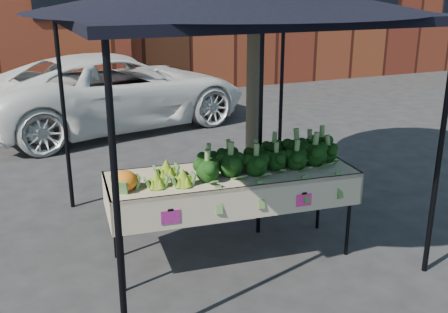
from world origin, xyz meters
TOP-DOWN VIEW (x-y plane):
  - ground at (0.00, 0.00)m, footprint 90.00×90.00m
  - table at (0.06, 0.09)m, footprint 2.47×1.04m
  - canopy at (0.20, 0.55)m, footprint 3.16×3.16m
  - broccoli_heap at (0.45, 0.12)m, footprint 1.62×0.59m
  - romanesco_cluster at (-0.60, 0.08)m, footprint 0.45×0.49m
  - cauliflower_pair at (-0.99, 0.04)m, footprint 0.22×0.22m
  - street_tree at (0.84, 1.24)m, footprint 2.30×2.30m

SIDE VIEW (x-z plane):
  - ground at x=0.00m, z-range 0.00..0.00m
  - table at x=0.06m, z-range 0.00..0.90m
  - cauliflower_pair at x=-0.99m, z-range 0.90..1.10m
  - romanesco_cluster at x=-0.60m, z-range 0.90..1.12m
  - broccoli_heap at x=0.45m, z-range 0.90..1.19m
  - canopy at x=0.20m, z-range 0.00..2.74m
  - street_tree at x=0.84m, z-range 0.00..4.52m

